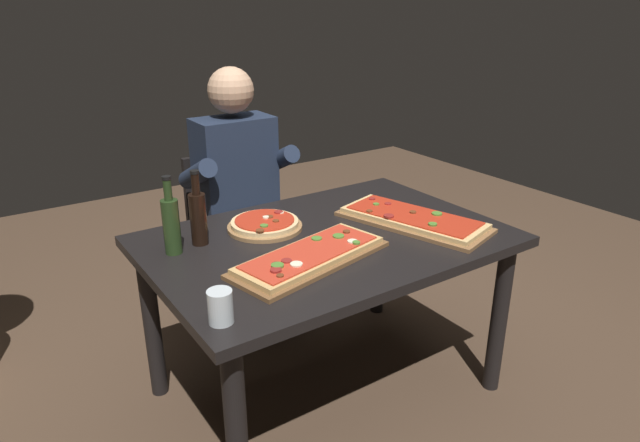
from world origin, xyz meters
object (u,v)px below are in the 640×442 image
object	(u,v)px
pizza_rectangular_front	(310,256)
oil_bottle_amber	(198,216)
wine_bottle_dark	(171,224)
pizza_round_far	(265,224)
diner_chair	(233,228)
dining_table	(327,258)
pizza_rectangular_left	(413,219)
tumbler_near_camera	(220,309)
seated_diner	(240,189)

from	to	relation	value
pizza_rectangular_front	oil_bottle_amber	distance (m)	0.47
wine_bottle_dark	pizza_round_far	bearing A→B (deg)	2.08
diner_chair	dining_table	bearing A→B (deg)	-89.04
pizza_rectangular_left	wine_bottle_dark	world-z (taller)	wine_bottle_dark
wine_bottle_dark	diner_chair	distance (m)	0.93
wine_bottle_dark	tumbler_near_camera	distance (m)	0.55
pizza_round_far	oil_bottle_amber	bearing A→B (deg)	177.93
pizza_rectangular_left	pizza_round_far	world-z (taller)	same
pizza_round_far	wine_bottle_dark	distance (m)	0.41
pizza_rectangular_left	tumbler_near_camera	distance (m)	1.03
pizza_rectangular_left	seated_diner	world-z (taller)	seated_diner
dining_table	pizza_round_far	distance (m)	0.29
pizza_rectangular_left	wine_bottle_dark	distance (m)	0.98
diner_chair	pizza_round_far	bearing A→B (deg)	-103.19
wine_bottle_dark	diner_chair	size ratio (longest dim) A/B	0.34
dining_table	seated_diner	distance (m)	0.74
pizza_rectangular_front	oil_bottle_amber	bearing A→B (deg)	125.24
pizza_round_far	diner_chair	xyz separation A→B (m)	(0.15, 0.65, -0.27)
pizza_round_far	pizza_rectangular_left	bearing A→B (deg)	-28.97
pizza_rectangular_left	oil_bottle_amber	bearing A→B (deg)	159.29
wine_bottle_dark	pizza_rectangular_left	bearing A→B (deg)	-17.00
wine_bottle_dark	diner_chair	xyz separation A→B (m)	(0.55, 0.66, -0.37)
pizza_round_far	seated_diner	xyz separation A→B (m)	(0.15, 0.53, -0.02)
dining_table	seated_diner	xyz separation A→B (m)	(-0.01, 0.74, 0.10)
tumbler_near_camera	diner_chair	xyz separation A→B (m)	(0.61, 1.20, -0.30)
pizza_rectangular_left	seated_diner	size ratio (longest dim) A/B	0.51
pizza_rectangular_left	diner_chair	size ratio (longest dim) A/B	0.78
oil_bottle_amber	seated_diner	bearing A→B (deg)	50.18
pizza_round_far	oil_bottle_amber	xyz separation A→B (m)	(-0.28, 0.01, 0.10)
pizza_rectangular_left	tumbler_near_camera	xyz separation A→B (m)	(-1.00, -0.26, 0.03)
seated_diner	tumbler_near_camera	bearing A→B (deg)	-119.21
pizza_rectangular_front	diner_chair	distance (m)	1.06
pizza_rectangular_left	pizza_round_far	xyz separation A→B (m)	(-0.54, 0.30, -0.00)
oil_bottle_amber	tumbler_near_camera	bearing A→B (deg)	-107.17
pizza_round_far	wine_bottle_dark	size ratio (longest dim) A/B	1.03
dining_table	diner_chair	bearing A→B (deg)	90.96
pizza_rectangular_left	tumbler_near_camera	world-z (taller)	tumbler_near_camera
pizza_round_far	diner_chair	size ratio (longest dim) A/B	0.35
pizza_rectangular_front	oil_bottle_amber	xyz separation A→B (m)	(-0.26, 0.37, 0.10)
pizza_rectangular_left	dining_table	bearing A→B (deg)	166.40
wine_bottle_dark	tumbler_near_camera	bearing A→B (deg)	-96.31
pizza_round_far	oil_bottle_amber	distance (m)	0.29
seated_diner	pizza_rectangular_left	bearing A→B (deg)	-64.66
pizza_rectangular_left	diner_chair	xyz separation A→B (m)	(-0.39, 0.95, -0.27)
dining_table	pizza_round_far	size ratio (longest dim) A/B	4.56
pizza_rectangular_front	tumbler_near_camera	world-z (taller)	tumbler_near_camera
pizza_rectangular_front	tumbler_near_camera	distance (m)	0.48
pizza_round_far	oil_bottle_amber	size ratio (longest dim) A/B	1.05
pizza_round_far	wine_bottle_dark	bearing A→B (deg)	-177.92
oil_bottle_amber	tumbler_near_camera	size ratio (longest dim) A/B	2.87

